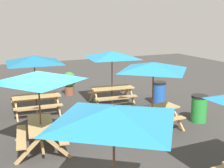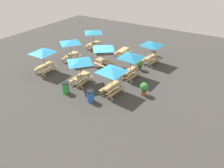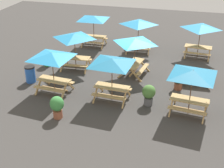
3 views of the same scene
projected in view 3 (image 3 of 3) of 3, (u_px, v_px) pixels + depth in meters
The scene contains 15 objects.
ground_plane at pixel (131, 73), 19.25m from camera, with size 33.63×33.63×0.00m, color #3D3A38.
picnic_table_0 at pixel (52, 58), 16.15m from camera, with size 2.81×2.81×2.34m.
picnic_table_1 at pixel (193, 76), 14.24m from camera, with size 2.81×2.81×2.34m.
picnic_table_2 at pixel (112, 64), 15.43m from camera, with size 2.82×2.82×2.34m.
picnic_table_3 at pixel (196, 74), 17.84m from camera, with size 1.81×1.54×0.81m.
picnic_table_4 at pixel (74, 39), 18.95m from camera, with size 2.12×2.12×2.34m.
picnic_table_5 at pixel (135, 44), 18.14m from camera, with size 2.28×2.28×2.34m.
picnic_table_6 at pixel (93, 20), 22.69m from camera, with size 2.83×2.83×2.34m.
picnic_table_7 at pixel (139, 25), 21.58m from camera, with size 2.25×2.25×2.34m.
picnic_table_8 at pixel (201, 29), 20.70m from camera, with size 2.15×2.15×2.34m.
trash_bin_green at pixel (48, 58), 20.11m from camera, with size 0.59×0.59×0.98m.
trash_bin_blue at pixel (30, 74), 17.94m from camera, with size 0.59×0.59×0.98m.
potted_plant_0 at pixel (179, 79), 17.08m from camera, with size 0.66×0.66×1.05m.
potted_plant_1 at pixel (57, 106), 14.50m from camera, with size 0.66×0.66×1.12m.
potted_plant_2 at pixel (149, 94), 15.57m from camera, with size 0.67×0.67×1.09m.
Camera 3 is at (-3.31, 17.18, 8.15)m, focal length 50.00 mm.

